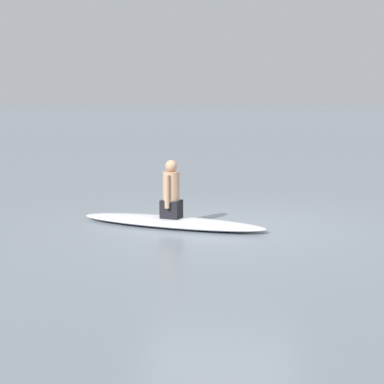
% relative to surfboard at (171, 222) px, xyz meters
% --- Properties ---
extents(ground_plane, '(400.00, 400.00, 0.00)m').
position_rel_surfboard_xyz_m(ground_plane, '(0.01, -0.79, -0.07)').
color(ground_plane, gray).
extents(surfboard, '(1.55, 3.22, 0.13)m').
position_rel_surfboard_xyz_m(surfboard, '(0.00, 0.00, 0.00)').
color(surfboard, white).
rests_on(surfboard, ground).
extents(person_paddler, '(0.41, 0.36, 0.93)m').
position_rel_surfboard_xyz_m(person_paddler, '(-0.00, 0.00, 0.49)').
color(person_paddler, black).
rests_on(person_paddler, surfboard).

